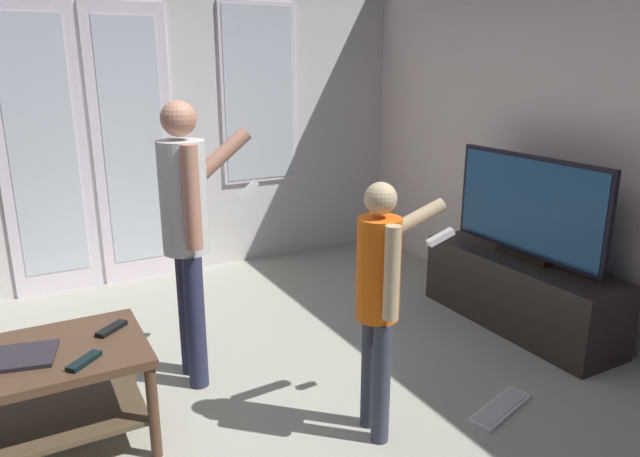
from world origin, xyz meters
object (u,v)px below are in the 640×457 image
at_px(coffee_table, 22,385).
at_px(tv_stand, 520,292).
at_px(laptop_closed, 13,358).
at_px(loose_keyboard, 500,408).
at_px(flat_screen_tv, 528,207).
at_px(tv_remote_black, 112,329).
at_px(person_adult, 188,220).
at_px(dvd_remote_slim, 84,361).
at_px(person_child, 381,289).

relative_size(coffee_table, tv_stand, 0.77).
bearing_deg(laptop_closed, tv_stand, 11.47).
height_order(loose_keyboard, laptop_closed, laptop_closed).
distance_m(flat_screen_tv, tv_remote_black, 2.61).
bearing_deg(laptop_closed, person_adult, 32.33).
distance_m(loose_keyboard, laptop_closed, 2.34).
xyz_separation_m(coffee_table, dvd_remote_slim, (0.25, -0.19, 0.15)).
distance_m(tv_stand, loose_keyboard, 1.11).
height_order(coffee_table, person_child, person_child).
bearing_deg(tv_remote_black, coffee_table, 151.44).
xyz_separation_m(person_adult, loose_keyboard, (1.28, -1.06, -0.92)).
xyz_separation_m(coffee_table, person_adult, (0.87, 0.31, 0.57)).
relative_size(person_adult, laptop_closed, 4.54).
relative_size(coffee_table, loose_keyboard, 2.33).
distance_m(coffee_table, flat_screen_tv, 3.02).
relative_size(person_adult, loose_keyboard, 3.37).
relative_size(tv_stand, flat_screen_tv, 1.18).
relative_size(flat_screen_tv, laptop_closed, 3.48).
bearing_deg(tv_stand, tv_remote_black, 176.75).
height_order(flat_screen_tv, laptop_closed, flat_screen_tv).
xyz_separation_m(coffee_table, tv_stand, (2.99, -0.07, -0.12)).
relative_size(tv_stand, laptop_closed, 4.10).
relative_size(flat_screen_tv, loose_keyboard, 2.59).
bearing_deg(laptop_closed, person_child, -8.82).
distance_m(loose_keyboard, tv_remote_black, 1.99).
xyz_separation_m(laptop_closed, tv_remote_black, (0.42, 0.09, 0.00)).
xyz_separation_m(tv_stand, tv_remote_black, (-2.58, 0.15, 0.27)).
bearing_deg(tv_stand, flat_screen_tv, 114.88).
bearing_deg(laptop_closed, dvd_remote_slim, -21.58).
height_order(coffee_table, flat_screen_tv, flat_screen_tv).
relative_size(tv_stand, person_child, 1.13).
height_order(coffee_table, dvd_remote_slim, dvd_remote_slim).
relative_size(tv_remote_black, dvd_remote_slim, 1.00).
bearing_deg(dvd_remote_slim, tv_remote_black, 17.71).
height_order(tv_stand, person_child, person_child).
height_order(coffee_table, loose_keyboard, coffee_table).
height_order(coffee_table, laptop_closed, laptop_closed).
bearing_deg(tv_stand, dvd_remote_slim, -177.44).
bearing_deg(tv_remote_black, tv_stand, -42.90).
relative_size(person_child, loose_keyboard, 2.69).
bearing_deg(loose_keyboard, laptop_closed, 161.01).
bearing_deg(flat_screen_tv, loose_keyboard, -140.62).
relative_size(laptop_closed, dvd_remote_slim, 2.00).
distance_m(coffee_table, tv_remote_black, 0.44).
height_order(coffee_table, person_adult, person_adult).
bearing_deg(flat_screen_tv, laptop_closed, 178.98).
xyz_separation_m(flat_screen_tv, tv_remote_black, (-2.58, 0.14, -0.32)).
bearing_deg(dvd_remote_slim, tv_stand, -39.68).
height_order(person_adult, dvd_remote_slim, person_adult).
bearing_deg(tv_remote_black, person_child, -71.75).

